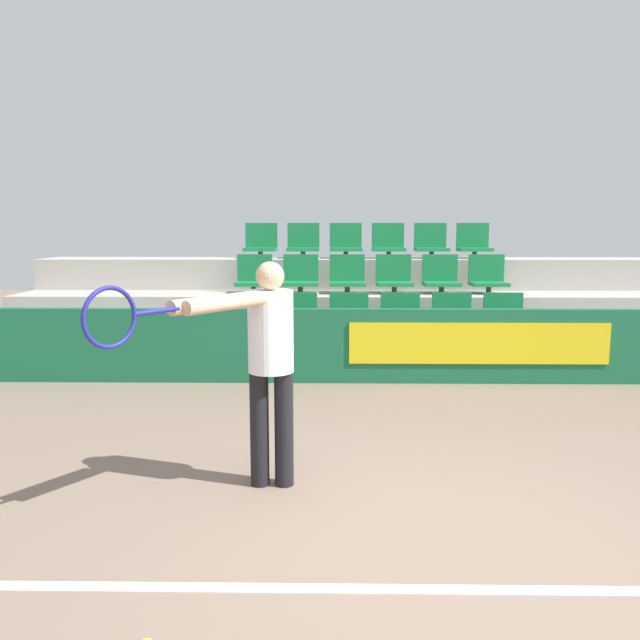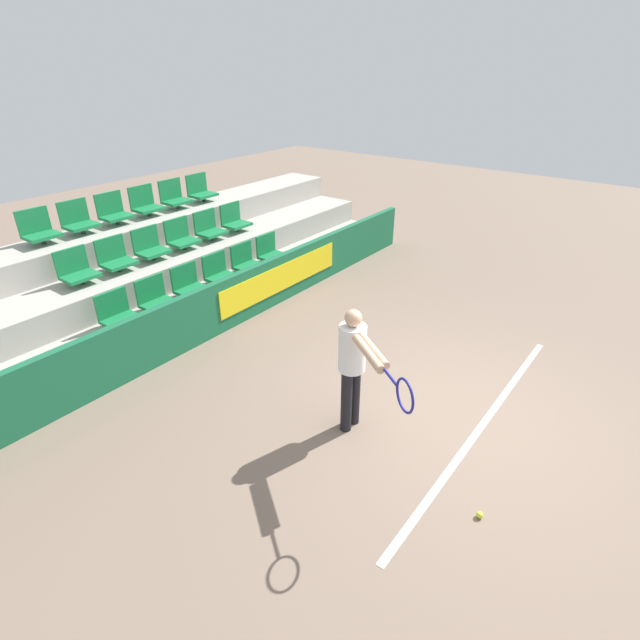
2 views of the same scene
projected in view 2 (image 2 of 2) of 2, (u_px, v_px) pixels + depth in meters
ground_plane at (459, 416)px, 6.12m from camera, size 30.00×30.00×0.00m
court_baseline at (482, 425)px, 5.96m from camera, size 4.71×0.08×0.01m
barrier_wall at (234, 300)px, 8.03m from camera, size 10.12×0.14×0.86m
bleacher_tier_front at (212, 304)px, 8.40m from camera, size 9.72×0.91×0.44m
bleacher_tier_middle at (175, 279)px, 8.78m from camera, size 9.72×0.91×0.88m
bleacher_tier_back at (142, 256)px, 9.17m from camera, size 9.72×0.91×1.32m
stadium_chair_0 at (117, 313)px, 7.12m from camera, size 0.49×0.39×0.53m
stadium_chair_1 at (155, 298)px, 7.58m from camera, size 0.49×0.39×0.53m
stadium_chair_2 at (189, 284)px, 8.03m from camera, size 0.49×0.39×0.53m
stadium_chair_3 at (219, 272)px, 8.49m from camera, size 0.49×0.39×0.53m
stadium_chair_4 at (246, 261)px, 8.94m from camera, size 0.49×0.39×0.53m
stadium_chair_5 at (270, 251)px, 9.39m from camera, size 0.49×0.39×0.53m
stadium_chair_6 at (76, 270)px, 7.41m from camera, size 0.49×0.39×0.53m
stadium_chair_7 at (115, 257)px, 7.86m from camera, size 0.49×0.39×0.53m
stadium_chair_8 at (150, 246)px, 8.31m from camera, size 0.49×0.39×0.53m
stadium_chair_9 at (181, 237)px, 8.77m from camera, size 0.49×0.39×0.53m
stadium_chair_10 at (209, 228)px, 9.22m from camera, size 0.49×0.39×0.53m
stadium_chair_11 at (234, 220)px, 9.67m from camera, size 0.49×0.39×0.53m
stadium_chair_12 at (38, 230)px, 7.69m from camera, size 0.49×0.39×0.53m
stadium_chair_13 at (78, 220)px, 8.14m from camera, size 0.49×0.39×0.53m
stadium_chair_14 at (113, 211)px, 8.59m from camera, size 0.49×0.39×0.53m
stadium_chair_15 at (145, 204)px, 9.05m from camera, size 0.49×0.39×0.53m
stadium_chair_16 at (174, 197)px, 9.50m from camera, size 0.49×0.39×0.53m
stadium_chair_17 at (200, 190)px, 9.95m from camera, size 0.49×0.39×0.53m
tennis_player at (355, 362)px, 5.45m from camera, size 0.97×1.31×1.54m
tennis_ball at (480, 515)px, 4.76m from camera, size 0.07×0.07×0.07m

